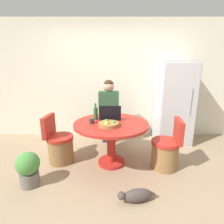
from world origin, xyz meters
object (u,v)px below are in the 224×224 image
Objects in this scene: chair_right_side at (167,152)px; laptop at (111,116)px; dining_table at (112,132)px; potted_plant at (29,168)px; fruit_bowl at (109,124)px; bottle at (96,113)px; chair_left_side at (60,146)px; cat at (137,195)px; person_seated at (110,109)px; refrigerator at (174,103)px.

laptop is (-0.90, 0.29, 0.51)m from chair_right_side.
potted_plant is (-1.13, -0.56, -0.31)m from dining_table.
bottle reaches higher than fruit_bowl.
fruit_bowl is 1.13× the size of bottle.
chair_left_side is at bearing 164.00° from fruit_bowl.
chair_right_side is at bearing -138.55° from cat.
fruit_bowl is (0.85, -0.24, 0.48)m from chair_left_side.
dining_table reaches higher than cat.
chair_right_side is 0.61× the size of person_seated.
chair_right_side is (1.77, -0.19, 0.00)m from chair_left_side.
bottle reaches higher than chair_left_side.
chair_left_side is 1.00× the size of chair_right_side.
chair_right_side is 1.68× the size of potted_plant.
chair_right_side reaches higher than cat.
potted_plant reaches higher than cat.
cat is 1.48m from potted_plant.
fruit_bowl is at bearing 19.77° from potted_plant.
laptop is 1.29× the size of bottle.
refrigerator is at bearing -63.78° from chair_left_side.
dining_table is at bearing 96.46° from laptop.
potted_plant is at bearing 163.77° from chair_left_side.
cat is at bearing -63.66° from fruit_bowl.
fruit_bowl is at bearing 90.81° from person_seated.
potted_plant is (-2.01, -0.44, -0.02)m from chair_right_side.
person_seated is 4.86× the size of bottle.
bottle is (-1.15, 0.30, 0.56)m from chair_right_side.
cat is (0.35, -0.70, -0.68)m from fruit_bowl.
fruit_bowl is at bearing -101.39° from chair_left_side.
chair_left_side reaches higher than dining_table.
chair_left_side is at bearing 175.39° from dining_table.
laptop is 0.74× the size of cat.
cat is at bearing -29.59° from chair_right_side.
person_seated reaches higher than chair_right_side.
dining_table is at bearing -81.76° from cat.
laptop reaches higher than potted_plant.
refrigerator is 3.50× the size of potted_plant.
dining_table is at bearing -90.00° from chair_right_side.
refrigerator is 1.29m from chair_right_side.
person_seated reaches higher than bottle.
refrigerator is 6.16× the size of bottle.
cat is at bearing -123.70° from chair_left_side.
laptop reaches higher than fruit_bowl.
dining_table is at bearing 26.51° from potted_plant.
potted_plant is (-1.11, -0.73, -0.52)m from laptop.
person_seated is at bearing -174.93° from refrigerator.
chair_left_side is (-0.89, 0.07, -0.29)m from dining_table.
cat is at bearing 102.03° from person_seated.
potted_plant is at bearing -23.34° from cat.
chair_left_side is 1.22m from person_seated.
person_seated is at bearing 90.81° from fruit_bowl.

